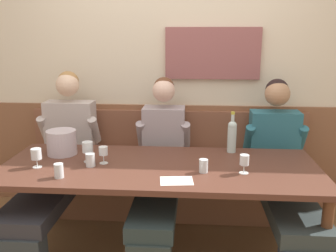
# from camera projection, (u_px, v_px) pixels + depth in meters

# --- Properties ---
(room_wall_back) EXTENTS (6.80, 0.12, 2.80)m
(room_wall_back) POSITION_uv_depth(u_px,v_px,m) (169.00, 60.00, 3.40)
(room_wall_back) COLOR beige
(room_wall_back) RESTS_ON ground
(wood_wainscot_panel) EXTENTS (6.80, 0.03, 0.99)m
(wood_wainscot_panel) POSITION_uv_depth(u_px,v_px,m) (169.00, 155.00, 3.57)
(wood_wainscot_panel) COLOR brown
(wood_wainscot_panel) RESTS_ON ground
(wall_bench) EXTENTS (2.58, 0.42, 0.94)m
(wall_bench) POSITION_uv_depth(u_px,v_px,m) (167.00, 184.00, 3.42)
(wall_bench) COLOR brown
(wall_bench) RESTS_ON ground
(dining_table) EXTENTS (2.28, 0.89, 0.72)m
(dining_table) POSITION_uv_depth(u_px,v_px,m) (160.00, 174.00, 2.66)
(dining_table) COLOR #522E23
(dining_table) RESTS_ON ground
(person_center_left_seat) EXTENTS (0.54, 1.30, 1.32)m
(person_center_left_seat) POSITION_uv_depth(u_px,v_px,m) (58.00, 160.00, 3.03)
(person_center_left_seat) COLOR #2C3439
(person_center_left_seat) RESTS_ON ground
(person_center_right_seat) EXTENTS (0.47, 1.31, 1.28)m
(person_center_right_seat) POSITION_uv_depth(u_px,v_px,m) (160.00, 162.00, 2.99)
(person_center_right_seat) COLOR #2B3634
(person_center_right_seat) RESTS_ON ground
(person_right_seat) EXTENTS (0.52, 1.31, 1.27)m
(person_right_seat) POSITION_uv_depth(u_px,v_px,m) (282.00, 168.00, 2.90)
(person_right_seat) COLOR #282E3D
(person_right_seat) RESTS_ON ground
(ice_bucket) EXTENTS (0.23, 0.23, 0.19)m
(ice_bucket) POSITION_uv_depth(u_px,v_px,m) (62.00, 142.00, 2.86)
(ice_bucket) COLOR #BDB2BC
(ice_bucket) RESTS_ON dining_table
(wine_bottle_amber_mid) EXTENTS (0.07, 0.07, 0.33)m
(wine_bottle_amber_mid) POSITION_uv_depth(u_px,v_px,m) (232.00, 135.00, 2.90)
(wine_bottle_amber_mid) COLOR silver
(wine_bottle_amber_mid) RESTS_ON dining_table
(wine_glass_right_end) EXTENTS (0.06, 0.06, 0.13)m
(wine_glass_right_end) POSITION_uv_depth(u_px,v_px,m) (244.00, 161.00, 2.47)
(wine_glass_right_end) COLOR silver
(wine_glass_right_end) RESTS_ON dining_table
(wine_glass_by_bottle) EXTENTS (0.08, 0.08, 0.15)m
(wine_glass_by_bottle) POSITION_uv_depth(u_px,v_px,m) (88.00, 148.00, 2.69)
(wine_glass_by_bottle) COLOR silver
(wine_glass_by_bottle) RESTS_ON dining_table
(wine_glass_center_front) EXTENTS (0.07, 0.07, 0.14)m
(wine_glass_center_front) POSITION_uv_depth(u_px,v_px,m) (36.00, 154.00, 2.58)
(wine_glass_center_front) COLOR silver
(wine_glass_center_front) RESTS_ON dining_table
(wine_glass_near_bucket) EXTENTS (0.06, 0.06, 0.13)m
(wine_glass_near_bucket) POSITION_uv_depth(u_px,v_px,m) (103.00, 152.00, 2.66)
(wine_glass_near_bucket) COLOR silver
(wine_glass_near_bucket) RESTS_ON dining_table
(water_tumbler_center) EXTENTS (0.06, 0.06, 0.09)m
(water_tumbler_center) POSITION_uv_depth(u_px,v_px,m) (204.00, 166.00, 2.50)
(water_tumbler_center) COLOR silver
(water_tumbler_center) RESTS_ON dining_table
(water_tumbler_left) EXTENTS (0.07, 0.07, 0.10)m
(water_tumbler_left) POSITION_uv_depth(u_px,v_px,m) (90.00, 160.00, 2.61)
(water_tumbler_left) COLOR silver
(water_tumbler_left) RESTS_ON dining_table
(water_tumbler_right) EXTENTS (0.06, 0.06, 0.10)m
(water_tumbler_right) POSITION_uv_depth(u_px,v_px,m) (59.00, 171.00, 2.40)
(water_tumbler_right) COLOR silver
(water_tumbler_right) RESTS_ON dining_table
(tasting_sheet_left_guest) EXTENTS (0.23, 0.17, 0.00)m
(tasting_sheet_left_guest) POSITION_uv_depth(u_px,v_px,m) (177.00, 181.00, 2.36)
(tasting_sheet_left_guest) COLOR white
(tasting_sheet_left_guest) RESTS_ON dining_table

